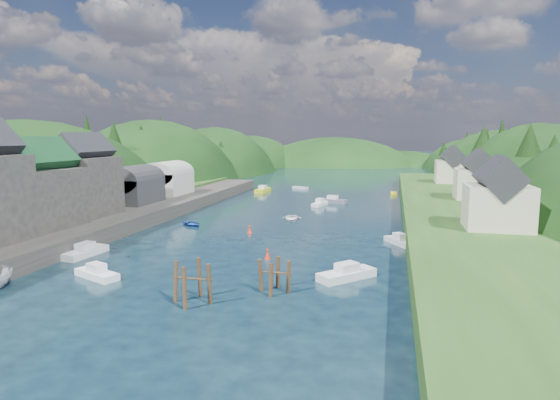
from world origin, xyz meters
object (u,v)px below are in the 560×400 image
(piling_cluster_far, at_px, (274,279))
(channel_buoy_near, at_px, (268,254))
(piling_cluster_near, at_px, (192,286))
(channel_buoy_far, at_px, (250,230))

(piling_cluster_far, xyz_separation_m, channel_buoy_near, (-3.31, 9.96, -0.62))
(piling_cluster_far, height_order, channel_buoy_near, piling_cluster_far)
(piling_cluster_near, xyz_separation_m, channel_buoy_near, (2.28, 14.01, -0.89))
(piling_cluster_near, height_order, channel_buoy_far, piling_cluster_near)
(piling_cluster_near, distance_m, channel_buoy_near, 14.22)
(piling_cluster_far, xyz_separation_m, channel_buoy_far, (-9.04, 21.93, -0.62))
(piling_cluster_near, relative_size, piling_cluster_far, 1.16)
(piling_cluster_near, relative_size, channel_buoy_near, 3.52)
(piling_cluster_near, bearing_deg, channel_buoy_near, 80.77)
(piling_cluster_far, height_order, channel_buoy_far, piling_cluster_far)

